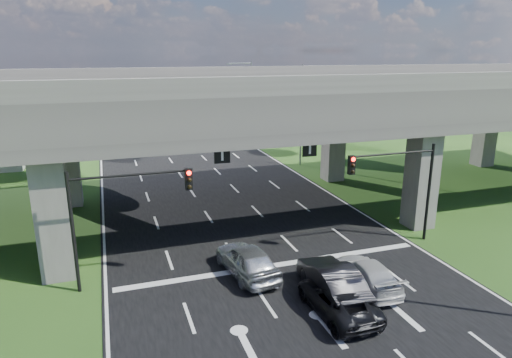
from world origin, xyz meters
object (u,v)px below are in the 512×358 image
signal_right (400,177)px  streetlight_beyond (249,94)px  signal_left (119,205)px  car_trailing (337,299)px  car_silver (247,260)px  car_white (367,274)px  car_dark (332,281)px  streetlight_far (298,107)px

signal_right → streetlight_beyond: streetlight_beyond is taller
signal_left → car_trailing: size_ratio=1.26×
car_silver → car_white: car_silver is taller
streetlight_beyond → car_trailing: bearing=-102.4°
car_white → signal_right: bearing=-135.1°
car_dark → car_trailing: bearing=76.5°
streetlight_far → car_dark: (-8.80, -24.45, -4.97)m
car_white → car_trailing: 3.00m
signal_right → streetlight_far: 20.25m
streetlight_beyond → car_dark: 41.69m
signal_right → car_dark: (-6.53, -4.39, -3.31)m
signal_left → car_dark: size_ratio=1.16×
streetlight_beyond → car_dark: size_ratio=1.94×
signal_left → car_white: (11.22, -3.98, -3.48)m
signal_right → car_white: 6.90m
signal_right → streetlight_beyond: bearing=86.4°
car_silver → car_dark: (3.09, -3.45, 0.02)m
streetlight_far → car_white: 25.48m
streetlight_far → car_white: size_ratio=2.15×
signal_left → streetlight_far: size_ratio=0.60×
car_trailing → signal_right: bearing=-142.0°
car_dark → car_silver: bearing=-43.9°
streetlight_beyond → signal_right: bearing=-93.6°
signal_right → car_silver: (-9.62, -0.94, -3.33)m
streetlight_far → car_white: streetlight_far is taller
car_silver → car_trailing: bearing=112.5°
car_silver → car_white: (5.19, -3.04, -0.15)m
car_white → car_dark: bearing=13.9°
signal_left → car_white: signal_left is taller
signal_left → car_white: 12.40m
car_trailing → car_silver: bearing=-61.3°
car_white → car_trailing: (-2.50, -1.66, -0.01)m
signal_left → car_silver: bearing=-8.9°
signal_left → car_trailing: bearing=-32.9°
streetlight_beyond → car_white: streetlight_beyond is taller
streetlight_far → streetlight_beyond: bearing=90.0°
signal_left → car_dark: bearing=-25.7°
streetlight_far → car_white: bearing=-105.6°
streetlight_beyond → car_silver: 39.18m
streetlight_far → car_trailing: bearing=-109.7°
streetlight_beyond → car_dark: (-8.80, -40.45, -4.97)m
streetlight_far → car_dark: size_ratio=1.94×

